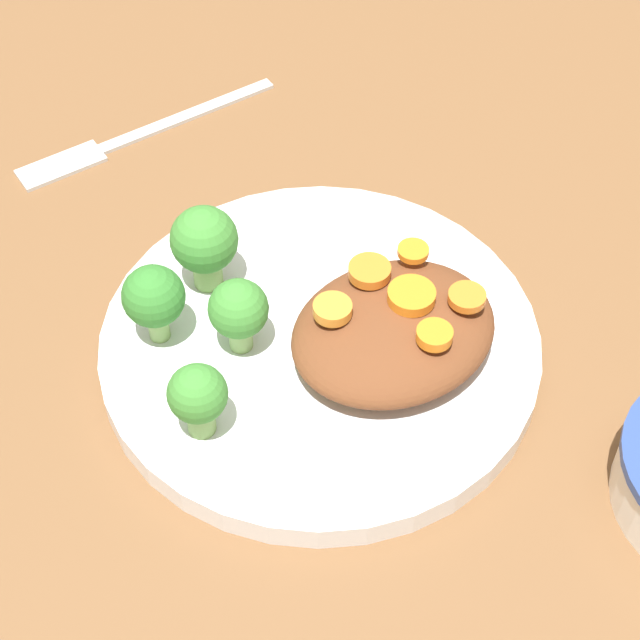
{
  "coord_description": "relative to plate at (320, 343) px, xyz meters",
  "views": [
    {
      "loc": [
        -0.22,
        -0.34,
        0.5
      ],
      "look_at": [
        0.0,
        0.0,
        0.03
      ],
      "focal_mm": 60.0,
      "sensor_mm": 36.0,
      "label": 1
    }
  ],
  "objects": [
    {
      "name": "ground_plane",
      "position": [
        0.0,
        0.0,
        -0.01
      ],
      "size": [
        4.0,
        4.0,
        0.0
      ],
      "primitive_type": "plane",
      "color": "brown"
    },
    {
      "name": "plate",
      "position": [
        0.0,
        0.0,
        0.0
      ],
      "size": [
        0.26,
        0.26,
        0.02
      ],
      "color": "white",
      "rests_on": "ground_plane"
    },
    {
      "name": "carrot_slice_0",
      "position": [
        0.04,
        -0.03,
        0.04
      ],
      "size": [
        0.03,
        0.03,
        0.01
      ],
      "primitive_type": "cylinder",
      "color": "orange",
      "rests_on": "stew_mound"
    },
    {
      "name": "broccoli_floret_3",
      "position": [
        -0.09,
        -0.02,
        0.03
      ],
      "size": [
        0.03,
        0.03,
        0.05
      ],
      "color": "#759E51",
      "rests_on": "plate"
    },
    {
      "name": "broccoli_floret_2",
      "position": [
        -0.04,
        0.02,
        0.04
      ],
      "size": [
        0.03,
        0.03,
        0.05
      ],
      "color": "#7FA85B",
      "rests_on": "plate"
    },
    {
      "name": "carrot_slice_4",
      "position": [
        -0.0,
        -0.01,
        0.04
      ],
      "size": [
        0.02,
        0.02,
        0.01
      ],
      "primitive_type": "cylinder",
      "color": "orange",
      "rests_on": "stew_mound"
    },
    {
      "name": "carrot_slice_5",
      "position": [
        0.07,
        -0.0,
        0.04
      ],
      "size": [
        0.02,
        0.02,
        0.0
      ],
      "primitive_type": "cylinder",
      "color": "orange",
      "rests_on": "stew_mound"
    },
    {
      "name": "fork",
      "position": [
        -0.01,
        0.24,
        -0.01
      ],
      "size": [
        0.2,
        0.02,
        0.01
      ],
      "rotation": [
        0.0,
        0.0,
        9.43
      ],
      "color": "silver",
      "rests_on": "ground_plane"
    },
    {
      "name": "stew_mound",
      "position": [
        0.03,
        -0.03,
        0.02
      ],
      "size": [
        0.12,
        0.1,
        0.03
      ],
      "primitive_type": "ellipsoid",
      "color": "brown",
      "rests_on": "plate"
    },
    {
      "name": "carrot_slice_2",
      "position": [
        0.07,
        -0.05,
        0.04
      ],
      "size": [
        0.02,
        0.02,
        0.01
      ],
      "primitive_type": "cylinder",
      "color": "orange",
      "rests_on": "stew_mound"
    },
    {
      "name": "carrot_slice_3",
      "position": [
        0.03,
        0.0,
        0.04
      ],
      "size": [
        0.02,
        0.02,
        0.01
      ],
      "primitive_type": "cylinder",
      "color": "orange",
      "rests_on": "stew_mound"
    },
    {
      "name": "broccoli_floret_1",
      "position": [
        -0.08,
        0.05,
        0.04
      ],
      "size": [
        0.04,
        0.04,
        0.05
      ],
      "color": "#7FA85B",
      "rests_on": "plate"
    },
    {
      "name": "broccoli_floret_0",
      "position": [
        -0.03,
        0.07,
        0.04
      ],
      "size": [
        0.04,
        0.04,
        0.06
      ],
      "color": "#759E51",
      "rests_on": "plate"
    },
    {
      "name": "carrot_slice_1",
      "position": [
        0.04,
        -0.06,
        0.04
      ],
      "size": [
        0.02,
        0.02,
        0.01
      ],
      "primitive_type": "cylinder",
      "color": "orange",
      "rests_on": "stew_mound"
    }
  ]
}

